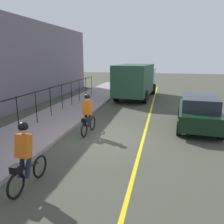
# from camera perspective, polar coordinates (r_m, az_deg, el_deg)

# --- Properties ---
(ground_plane) EXTENTS (80.00, 80.00, 0.00)m
(ground_plane) POSITION_cam_1_polar(r_m,az_deg,el_deg) (9.96, -1.65, -6.41)
(ground_plane) COLOR #414236
(lane_line_centre) EXTENTS (36.00, 0.12, 0.01)m
(lane_line_centre) POSITION_cam_1_polar(r_m,az_deg,el_deg) (9.71, 7.61, -7.05)
(lane_line_centre) COLOR yellow
(lane_line_centre) RESTS_ON ground
(sidewalk) EXTENTS (40.00, 3.20, 0.15)m
(sidewalk) POSITION_cam_1_polar(r_m,az_deg,el_deg) (11.23, -18.76, -4.41)
(sidewalk) COLOR gray
(sidewalk) RESTS_ON ground
(iron_fence) EXTENTS (18.13, 0.04, 1.60)m
(iron_fence) POSITION_cam_1_polar(r_m,az_deg,el_deg) (11.97, -18.39, 2.76)
(iron_fence) COLOR black
(iron_fence) RESTS_ON sidewalk
(cyclist_lead) EXTENTS (1.71, 0.38, 1.83)m
(cyclist_lead) POSITION_cam_1_polar(r_m,az_deg,el_deg) (10.26, -6.04, -0.56)
(cyclist_lead) COLOR black
(cyclist_lead) RESTS_ON ground
(cyclist_follow) EXTENTS (1.71, 0.38, 1.83)m
(cyclist_follow) POSITION_cam_1_polar(r_m,az_deg,el_deg) (6.43, -20.71, -10.19)
(cyclist_follow) COLOR black
(cyclist_follow) RESTS_ON ground
(patrol_sedan) EXTENTS (4.52, 2.19, 1.58)m
(patrol_sedan) POSITION_cam_1_polar(r_m,az_deg,el_deg) (11.88, 20.70, 0.16)
(patrol_sedan) COLOR black
(patrol_sedan) RESTS_ON ground
(box_truck_background) EXTENTS (6.89, 3.02, 2.78)m
(box_truck_background) POSITION_cam_1_polar(r_m,az_deg,el_deg) (19.17, 5.96, 7.98)
(box_truck_background) COLOR #264F38
(box_truck_background) RESTS_ON ground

